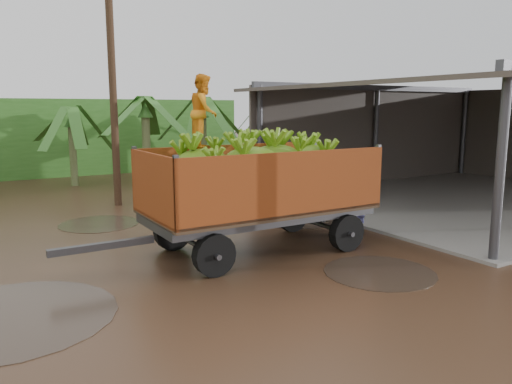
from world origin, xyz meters
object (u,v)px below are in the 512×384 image
Objects in this scene: banana_trailer at (258,184)px; man_grey at (321,193)px; utility_pole at (113,81)px; man_blue at (356,202)px.

man_grey is at bearing 26.61° from banana_trailer.
man_grey is 7.56m from utility_pole.
man_blue is 8.69m from utility_pole.
banana_trailer is 0.88× the size of utility_pole.
banana_trailer is 7.47m from utility_pole.
banana_trailer is 2.99m from man_blue.
utility_pole is (-4.19, 5.43, 3.20)m from man_grey.
man_blue is at bearing 92.28° from man_grey.
man_grey is (2.94, 1.50, -0.68)m from banana_trailer.
man_blue is (2.91, -0.00, -0.69)m from banana_trailer.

